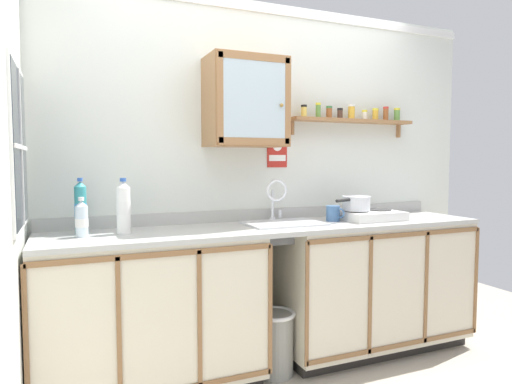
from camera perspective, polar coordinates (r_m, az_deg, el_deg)
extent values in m
cube|color=silver|center=(3.23, 0.25, 1.55)|extent=(3.57, 0.05, 2.47)
cube|color=white|center=(3.37, 0.48, 22.13)|extent=(3.57, 0.02, 0.05)
cube|color=silver|center=(2.07, -29.53, -0.39)|extent=(0.05, 3.39, 2.47)
cube|color=black|center=(3.03, -13.06, -22.24)|extent=(1.26, 0.52, 0.08)
cube|color=beige|center=(2.83, -13.11, -14.10)|extent=(1.28, 0.58, 0.84)
cube|color=brown|center=(2.45, -12.07, -7.71)|extent=(1.28, 0.01, 0.03)
cube|color=brown|center=(2.52, -27.02, -16.72)|extent=(0.02, 0.01, 0.77)
cube|color=brown|center=(2.53, -16.90, -16.43)|extent=(0.02, 0.01, 0.77)
cube|color=brown|center=(2.60, -7.13, -15.68)|extent=(0.02, 0.01, 0.77)
cube|color=brown|center=(2.74, 1.79, -14.61)|extent=(0.02, 0.01, 0.77)
cube|color=black|center=(3.62, 13.91, -17.74)|extent=(1.38, 0.52, 0.08)
cube|color=beige|center=(3.45, 14.34, -10.77)|extent=(1.40, 0.58, 0.84)
cube|color=brown|center=(3.15, 17.73, -5.19)|extent=(1.40, 0.01, 0.03)
cube|color=brown|center=(3.35, 17.44, -17.98)|extent=(1.40, 0.01, 0.03)
cube|color=brown|center=(2.84, 6.42, -13.92)|extent=(0.02, 0.01, 0.77)
cube|color=brown|center=(3.09, 14.20, -12.55)|extent=(0.02, 0.01, 0.77)
cube|color=brown|center=(3.38, 20.66, -11.22)|extent=(0.02, 0.01, 0.77)
cube|color=brown|center=(3.71, 25.99, -10.01)|extent=(0.02, 0.01, 0.77)
cube|color=#B2B2AD|center=(2.97, 2.66, -4.47)|extent=(2.93, 0.61, 0.03)
cube|color=#B2B2AD|center=(3.22, 0.50, -2.82)|extent=(2.93, 0.02, 0.08)
cube|color=silver|center=(3.01, 3.49, -3.96)|extent=(0.50, 0.36, 0.01)
cube|color=slate|center=(3.03, 3.48, -5.99)|extent=(0.43, 0.29, 0.01)
cube|color=slate|center=(3.15, 2.29, -4.70)|extent=(0.43, 0.01, 0.11)
cube|color=slate|center=(2.89, 4.79, -5.51)|extent=(0.43, 0.01, 0.11)
cylinder|color=#4C4C51|center=(3.03, 3.48, -6.03)|extent=(0.04, 0.04, 0.01)
cylinder|color=silver|center=(3.20, 2.08, -3.38)|extent=(0.05, 0.05, 0.02)
cylinder|color=silver|center=(3.18, 2.09, -1.45)|extent=(0.02, 0.02, 0.19)
torus|color=silver|center=(3.11, 2.62, 0.21)|extent=(0.16, 0.02, 0.16)
cylinder|color=silver|center=(3.22, 3.05, -2.74)|extent=(0.02, 0.02, 0.06)
cube|color=silver|center=(3.33, 14.18, -2.88)|extent=(0.42, 0.33, 0.06)
cylinder|color=#2D2D2D|center=(3.29, 12.51, -2.35)|extent=(0.17, 0.17, 0.01)
cylinder|color=#2D2D2D|center=(3.41, 15.30, -2.17)|extent=(0.17, 0.17, 0.01)
cylinder|color=black|center=(3.15, 14.37, -3.27)|extent=(0.03, 0.02, 0.03)
cylinder|color=black|center=(3.27, 17.20, -3.05)|extent=(0.03, 0.02, 0.03)
cylinder|color=silver|center=(3.28, 12.53, -1.44)|extent=(0.19, 0.19, 0.10)
torus|color=silver|center=(3.28, 12.54, -0.57)|extent=(0.20, 0.20, 0.01)
cylinder|color=black|center=(3.13, 10.92, -1.04)|extent=(0.15, 0.08, 0.02)
cylinder|color=silver|center=(2.68, -21.13, -3.50)|extent=(0.07, 0.07, 0.17)
cone|color=silver|center=(2.67, -21.18, -1.36)|extent=(0.07, 0.07, 0.03)
cylinder|color=white|center=(2.67, -21.19, -0.83)|extent=(0.03, 0.03, 0.02)
cylinder|color=white|center=(2.68, -21.12, -3.63)|extent=(0.07, 0.07, 0.05)
cylinder|color=white|center=(2.71, -16.36, -2.28)|extent=(0.08, 0.08, 0.27)
cone|color=white|center=(2.70, -16.43, 0.91)|extent=(0.08, 0.08, 0.04)
cylinder|color=#2D59B2|center=(2.70, -16.44, 1.49)|extent=(0.04, 0.04, 0.02)
cylinder|color=white|center=(2.71, -16.37, -1.91)|extent=(0.08, 0.08, 0.07)
cylinder|color=teal|center=(2.78, -21.24, -2.17)|extent=(0.07, 0.07, 0.27)
cone|color=teal|center=(2.77, -21.32, 0.95)|extent=(0.06, 0.06, 0.03)
cylinder|color=#2D59B2|center=(2.77, -21.33, 1.46)|extent=(0.03, 0.03, 0.02)
cylinder|color=#3F8CCC|center=(2.78, -21.24, -2.13)|extent=(0.07, 0.07, 0.08)
cylinder|color=#3F6699|center=(3.20, 9.69, -2.67)|extent=(0.10, 0.10, 0.11)
torus|color=#3F6699|center=(3.18, 10.54, -2.64)|extent=(0.04, 0.07, 0.07)
cube|color=#996B42|center=(3.02, -1.36, 11.23)|extent=(0.51, 0.32, 0.58)
cube|color=silver|center=(2.87, -0.14, 11.60)|extent=(0.42, 0.01, 0.48)
cube|color=#996B42|center=(2.79, -4.57, 11.81)|extent=(0.04, 0.01, 0.55)
cube|color=#996B42|center=(2.96, 4.04, 11.35)|extent=(0.04, 0.01, 0.55)
cube|color=#996B42|center=(2.91, -0.14, 16.70)|extent=(0.48, 0.01, 0.05)
cube|color=#996B42|center=(2.85, -0.13, 6.39)|extent=(0.48, 0.01, 0.05)
sphere|color=olive|center=(2.93, 3.25, 10.88)|extent=(0.02, 0.02, 0.02)
cube|color=#996B42|center=(3.51, 12.07, 8.76)|extent=(1.02, 0.14, 0.02)
cube|color=#996B42|center=(3.31, 4.58, 8.06)|extent=(0.02, 0.03, 0.10)
cube|color=#996B42|center=(3.85, 17.52, 7.33)|extent=(0.02, 0.03, 0.10)
cylinder|color=#E0C659|center=(3.30, 6.06, 9.98)|extent=(0.04, 0.04, 0.07)
cylinder|color=black|center=(3.31, 6.07, 10.74)|extent=(0.04, 0.04, 0.02)
cylinder|color=#598C3F|center=(3.35, 7.85, 10.04)|extent=(0.04, 0.04, 0.09)
cylinder|color=yellow|center=(3.35, 7.85, 10.95)|extent=(0.04, 0.04, 0.02)
cylinder|color=brown|center=(3.40, 9.20, 9.78)|extent=(0.04, 0.04, 0.07)
cylinder|color=#33723F|center=(3.40, 9.21, 10.51)|extent=(0.05, 0.05, 0.02)
cylinder|color=#4C3326|center=(3.47, 10.55, 9.57)|extent=(0.04, 0.04, 0.06)
cylinder|color=black|center=(3.47, 10.55, 10.22)|extent=(0.04, 0.04, 0.02)
cylinder|color=gold|center=(3.51, 11.94, 9.74)|extent=(0.05, 0.05, 0.09)
cylinder|color=white|center=(3.51, 11.96, 10.63)|extent=(0.05, 0.05, 0.02)
cylinder|color=silver|center=(3.59, 13.53, 9.30)|extent=(0.04, 0.04, 0.06)
cylinder|color=yellow|center=(3.60, 13.54, 9.89)|extent=(0.04, 0.04, 0.02)
cylinder|color=gold|center=(3.65, 14.83, 9.32)|extent=(0.05, 0.05, 0.07)
cylinder|color=yellow|center=(3.65, 14.84, 10.03)|extent=(0.05, 0.05, 0.02)
cylinder|color=brown|center=(3.70, 16.05, 9.35)|extent=(0.04, 0.04, 0.09)
cylinder|color=red|center=(3.71, 16.07, 10.17)|extent=(0.04, 0.04, 0.02)
cylinder|color=#598C3F|center=(3.77, 17.35, 9.18)|extent=(0.05, 0.05, 0.08)
cylinder|color=yellow|center=(3.77, 17.36, 9.94)|extent=(0.05, 0.05, 0.02)
cube|color=#B2261E|center=(3.26, 2.68, 5.26)|extent=(0.15, 0.01, 0.24)
cube|color=white|center=(3.25, 2.71, 4.31)|extent=(0.13, 0.00, 0.04)
cylinder|color=white|center=(3.26, 2.72, 5.80)|extent=(0.07, 0.00, 0.07)
cube|color=#262D38|center=(2.51, -27.66, 5.03)|extent=(0.01, 0.63, 0.77)
cube|color=white|center=(2.51, -27.89, 5.02)|extent=(0.02, 0.67, 0.81)
cube|color=white|center=(2.51, -27.53, 5.04)|extent=(0.01, 0.02, 0.77)
cube|color=white|center=(2.51, -27.53, 5.04)|extent=(0.01, 0.63, 0.02)
cylinder|color=gray|center=(3.06, 2.38, -18.61)|extent=(0.24, 0.24, 0.40)
torus|color=white|center=(2.99, 2.39, -15.09)|extent=(0.27, 0.27, 0.02)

